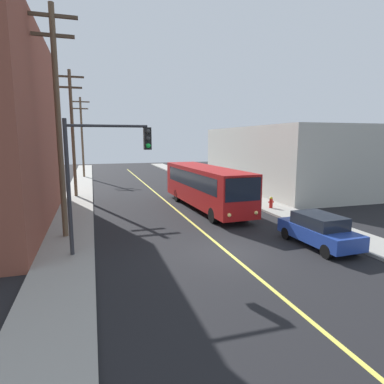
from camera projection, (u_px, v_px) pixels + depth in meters
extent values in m
plane|color=black|center=(228.00, 253.00, 15.27)|extent=(120.00, 120.00, 0.00)
cube|color=gray|center=(75.00, 215.00, 22.59)|extent=(2.50, 90.00, 0.15)
cube|color=gray|center=(261.00, 203.00, 26.79)|extent=(2.50, 90.00, 0.15)
cube|color=#D8CC4C|center=(162.00, 198.00, 29.42)|extent=(0.16, 60.00, 0.01)
cube|color=black|center=(51.00, 197.00, 20.75)|extent=(0.06, 12.18, 1.30)
cube|color=black|center=(47.00, 147.00, 20.24)|extent=(0.06, 12.18, 1.30)
cube|color=black|center=(44.00, 94.00, 19.73)|extent=(0.06, 12.18, 1.30)
cube|color=#B2B2A8|center=(291.00, 158.00, 34.79)|extent=(12.00, 19.28, 6.50)
cube|color=black|center=(240.00, 176.00, 33.32)|extent=(0.06, 13.50, 1.30)
cube|color=black|center=(241.00, 144.00, 32.81)|extent=(0.06, 13.50, 1.30)
cube|color=maroon|center=(205.00, 185.00, 24.68)|extent=(3.12, 12.11, 2.75)
cube|color=black|center=(243.00, 190.00, 19.05)|extent=(2.35, 0.19, 1.40)
cube|color=black|center=(181.00, 170.00, 30.14)|extent=(2.30, 0.19, 1.10)
cube|color=black|center=(189.00, 179.00, 24.18)|extent=(0.55, 10.19, 1.10)
cube|color=black|center=(220.00, 178.00, 25.02)|extent=(0.55, 10.19, 1.10)
cube|color=orange|center=(243.00, 180.00, 18.96)|extent=(1.79, 0.15, 0.30)
sphere|color=#F9D872|center=(229.00, 215.00, 18.94)|extent=(0.24, 0.24, 0.24)
sphere|color=#F9D872|center=(256.00, 213.00, 19.54)|extent=(0.24, 0.24, 0.24)
cylinder|color=black|center=(213.00, 215.00, 20.62)|extent=(0.35, 1.01, 1.00)
cylinder|color=black|center=(244.00, 213.00, 21.37)|extent=(0.35, 1.01, 1.00)
cylinder|color=black|center=(177.00, 196.00, 27.77)|extent=(0.35, 1.01, 1.00)
cylinder|color=black|center=(202.00, 194.00, 28.52)|extent=(0.35, 1.01, 1.00)
cube|color=navy|center=(319.00, 233.00, 16.09)|extent=(1.95, 4.46, 0.70)
cube|color=black|center=(319.00, 220.00, 15.99)|extent=(1.70, 2.52, 0.60)
cylinder|color=black|center=(327.00, 252.00, 14.49)|extent=(0.24, 0.65, 0.64)
cylinder|color=black|center=(355.00, 248.00, 15.01)|extent=(0.24, 0.65, 0.64)
cylinder|color=black|center=(286.00, 233.00, 17.29)|extent=(0.24, 0.65, 0.64)
cylinder|color=black|center=(311.00, 231.00, 17.80)|extent=(0.24, 0.65, 0.64)
cylinder|color=brown|center=(59.00, 126.00, 16.49)|extent=(0.28, 0.28, 11.62)
cube|color=#4C3D2D|center=(52.00, 15.00, 15.66)|extent=(2.40, 0.16, 0.16)
cube|color=#4C3D2D|center=(53.00, 35.00, 15.80)|extent=(2.00, 0.16, 0.16)
cylinder|color=brown|center=(73.00, 135.00, 28.89)|extent=(0.28, 0.28, 11.08)
cube|color=#4C3D2D|center=(69.00, 77.00, 28.10)|extent=(2.40, 0.16, 0.16)
cube|color=#4C3D2D|center=(70.00, 87.00, 28.25)|extent=(2.00, 0.16, 0.16)
cylinder|color=brown|center=(82.00, 138.00, 44.35)|extent=(0.28, 0.28, 10.71)
cube|color=#4C3D2D|center=(80.00, 102.00, 43.59)|extent=(2.40, 0.16, 0.16)
cube|color=#4C3D2D|center=(81.00, 109.00, 43.73)|extent=(2.00, 0.16, 0.16)
cylinder|color=#2D2D33|center=(69.00, 189.00, 14.13)|extent=(0.18, 0.18, 6.00)
cylinder|color=#2D2D33|center=(107.00, 126.00, 14.21)|extent=(3.50, 0.12, 0.12)
cube|color=black|center=(147.00, 139.00, 14.80)|extent=(0.32, 0.36, 1.00)
sphere|color=#2D2D2D|center=(148.00, 131.00, 14.57)|extent=(0.22, 0.22, 0.22)
sphere|color=#2D2D2D|center=(148.00, 139.00, 14.62)|extent=(0.22, 0.22, 0.22)
sphere|color=green|center=(148.00, 146.00, 14.68)|extent=(0.22, 0.22, 0.22)
cylinder|color=red|center=(271.00, 203.00, 24.50)|extent=(0.26, 0.26, 0.70)
sphere|color=gold|center=(271.00, 198.00, 24.44)|extent=(0.24, 0.24, 0.24)
cylinder|color=red|center=(269.00, 202.00, 24.43)|extent=(0.12, 0.10, 0.10)
cylinder|color=red|center=(273.00, 202.00, 24.53)|extent=(0.12, 0.10, 0.10)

